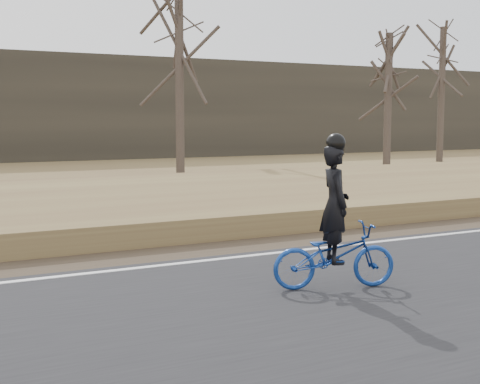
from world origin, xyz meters
name	(u,v)px	position (x,y,z in m)	size (l,w,h in m)	color
ground	(355,250)	(0.00, 0.00, 0.00)	(120.00, 120.00, 0.00)	olive
road	(463,278)	(0.00, -2.50, 0.03)	(120.00, 6.00, 0.06)	black
edge_line	(349,245)	(0.00, 0.20, 0.07)	(120.00, 0.12, 0.01)	silver
shoulder	(317,239)	(0.00, 1.20, 0.02)	(120.00, 1.60, 0.04)	#473A2B
embankment	(243,210)	(0.00, 4.20, 0.22)	(120.00, 5.00, 0.44)	olive
ballast	(179,194)	(0.00, 8.00, 0.23)	(120.00, 3.00, 0.45)	slate
railroad	(179,183)	(0.00, 8.00, 0.53)	(120.00, 2.40, 0.29)	black
treeline_backdrop	(27,107)	(0.00, 30.00, 3.00)	(120.00, 4.00, 6.00)	#383328
cyclist	(334,240)	(-2.06, -2.17, 0.72)	(1.77, 1.06, 2.07)	navy
bare_tree_center	(179,59)	(3.70, 16.63, 4.81)	(0.36, 0.36, 9.62)	#493D35
bare_tree_right	(388,102)	(13.41, 14.93, 3.13)	(0.36, 0.36, 6.26)	#493D35
bare_tree_far_right	(441,95)	(19.74, 17.97, 3.65)	(0.36, 0.36, 7.29)	#493D35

